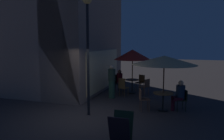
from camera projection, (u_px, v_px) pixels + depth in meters
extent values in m
plane|color=#342F30|center=(83.00, 118.00, 8.03)|extent=(60.00, 60.00, 0.00)
cube|color=gray|center=(89.00, 9.00, 12.46)|extent=(6.67, 2.00, 9.26)
cube|color=gray|center=(24.00, 4.00, 11.01)|extent=(2.00, 6.98, 9.26)
cube|color=beige|center=(104.00, 69.00, 12.25)|extent=(4.67, 0.08, 2.10)
cylinder|color=black|center=(88.00, 60.00, 8.13)|extent=(0.10, 0.10, 4.16)
cube|color=black|center=(123.00, 127.00, 5.97)|extent=(0.28, 0.55, 0.87)
cube|color=black|center=(119.00, 132.00, 5.63)|extent=(0.28, 0.55, 0.87)
cylinder|color=black|center=(163.00, 110.00, 8.88)|extent=(0.40, 0.40, 0.03)
cylinder|color=black|center=(163.00, 102.00, 8.83)|extent=(0.06, 0.06, 0.71)
cylinder|color=brown|center=(163.00, 93.00, 8.79)|extent=(0.80, 0.80, 0.03)
cylinder|color=black|center=(132.00, 93.00, 11.91)|extent=(0.40, 0.40, 0.03)
cylinder|color=black|center=(132.00, 87.00, 11.86)|extent=(0.06, 0.06, 0.73)
cylinder|color=#453222|center=(132.00, 80.00, 11.82)|extent=(0.72, 0.72, 0.03)
cylinder|color=black|center=(163.00, 110.00, 8.87)|extent=(0.36, 0.36, 0.06)
cylinder|color=#4C3228|center=(163.00, 84.00, 8.74)|extent=(0.05, 0.05, 2.17)
cone|color=tan|center=(164.00, 60.00, 8.62)|extent=(2.52, 2.52, 0.35)
cylinder|color=black|center=(132.00, 93.00, 11.91)|extent=(0.36, 0.36, 0.06)
cylinder|color=#51341C|center=(132.00, 72.00, 11.76)|extent=(0.05, 0.05, 2.32)
cone|color=maroon|center=(133.00, 55.00, 11.65)|extent=(1.96, 1.96, 0.54)
cylinder|color=black|center=(177.00, 107.00, 8.71)|extent=(0.03, 0.03, 0.42)
cylinder|color=black|center=(175.00, 104.00, 9.04)|extent=(0.03, 0.03, 0.42)
cylinder|color=black|center=(186.00, 106.00, 8.73)|extent=(0.03, 0.03, 0.42)
cylinder|color=black|center=(183.00, 104.00, 9.06)|extent=(0.03, 0.03, 0.42)
cube|color=black|center=(180.00, 100.00, 8.86)|extent=(0.54, 0.54, 0.04)
cube|color=black|center=(185.00, 95.00, 8.84)|extent=(0.41, 0.19, 0.39)
cylinder|color=brown|center=(148.00, 104.00, 8.98)|extent=(0.03, 0.03, 0.46)
cylinder|color=brown|center=(149.00, 106.00, 8.67)|extent=(0.03, 0.03, 0.46)
cylinder|color=brown|center=(140.00, 104.00, 8.97)|extent=(0.03, 0.03, 0.46)
cylinder|color=brown|center=(141.00, 106.00, 8.66)|extent=(0.03, 0.03, 0.46)
cube|color=brown|center=(145.00, 99.00, 8.79)|extent=(0.50, 0.50, 0.04)
cube|color=brown|center=(140.00, 94.00, 8.76)|extent=(0.38, 0.17, 0.39)
cylinder|color=brown|center=(123.00, 91.00, 11.48)|extent=(0.03, 0.03, 0.42)
cylinder|color=brown|center=(128.00, 92.00, 11.28)|extent=(0.03, 0.03, 0.42)
cylinder|color=brown|center=(119.00, 92.00, 11.23)|extent=(0.03, 0.03, 0.42)
cylinder|color=brown|center=(125.00, 93.00, 11.03)|extent=(0.03, 0.03, 0.42)
cube|color=brown|center=(124.00, 88.00, 11.23)|extent=(0.51, 0.51, 0.04)
cube|color=brown|center=(122.00, 83.00, 11.05)|extent=(0.17, 0.39, 0.49)
cylinder|color=brown|center=(139.00, 91.00, 11.34)|extent=(0.03, 0.03, 0.47)
cylinder|color=brown|center=(143.00, 90.00, 11.58)|extent=(0.03, 0.03, 0.47)
cylinder|color=brown|center=(145.00, 92.00, 11.11)|extent=(0.03, 0.03, 0.47)
cylinder|color=brown|center=(149.00, 91.00, 11.35)|extent=(0.03, 0.03, 0.47)
cube|color=brown|center=(144.00, 86.00, 11.32)|extent=(0.56, 0.56, 0.03)
cube|color=brown|center=(147.00, 83.00, 11.16)|extent=(0.40, 0.22, 0.38)
cylinder|color=brown|center=(140.00, 88.00, 12.16)|extent=(0.03, 0.03, 0.47)
cylinder|color=brown|center=(136.00, 87.00, 12.37)|extent=(0.03, 0.03, 0.47)
cylinder|color=brown|center=(144.00, 87.00, 12.38)|extent=(0.03, 0.03, 0.47)
cylinder|color=brown|center=(139.00, 86.00, 12.59)|extent=(0.03, 0.03, 0.47)
cube|color=brown|center=(140.00, 83.00, 12.34)|extent=(0.51, 0.51, 0.04)
cube|color=brown|center=(142.00, 78.00, 12.43)|extent=(0.21, 0.36, 0.41)
cylinder|color=black|center=(124.00, 88.00, 12.33)|extent=(0.03, 0.03, 0.43)
cylinder|color=black|center=(121.00, 89.00, 12.05)|extent=(0.03, 0.03, 0.43)
cylinder|color=black|center=(118.00, 87.00, 12.50)|extent=(0.03, 0.03, 0.43)
cylinder|color=black|center=(115.00, 88.00, 12.22)|extent=(0.03, 0.03, 0.43)
cube|color=black|center=(120.00, 84.00, 12.25)|extent=(0.50, 0.50, 0.04)
cube|color=black|center=(117.00, 79.00, 12.31)|extent=(0.41, 0.13, 0.49)
cube|color=#4F1421|center=(177.00, 99.00, 8.84)|extent=(0.46, 0.46, 0.14)
cylinder|color=#4F1421|center=(173.00, 105.00, 8.87)|extent=(0.14, 0.14, 0.49)
cylinder|color=#1E2E44|center=(181.00, 92.00, 8.82)|extent=(0.35, 0.35, 0.55)
sphere|color=beige|center=(181.00, 83.00, 8.77)|extent=(0.20, 0.20, 0.20)
cube|color=#272A4A|center=(122.00, 83.00, 12.17)|extent=(0.40, 0.42, 0.14)
cylinder|color=#272A4A|center=(124.00, 88.00, 12.12)|extent=(0.14, 0.14, 0.49)
cylinder|color=#530F19|center=(120.00, 78.00, 12.21)|extent=(0.33, 0.33, 0.54)
sphere|color=brown|center=(120.00, 72.00, 12.16)|extent=(0.21, 0.21, 0.21)
cylinder|color=#284C39|center=(112.00, 89.00, 10.87)|extent=(0.30, 0.30, 0.87)
cylinder|color=#2A3E32|center=(112.00, 75.00, 10.78)|extent=(0.36, 0.36, 0.57)
sphere|color=beige|center=(112.00, 67.00, 10.73)|extent=(0.23, 0.23, 0.23)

